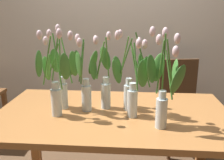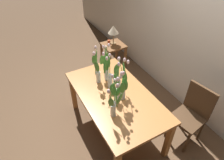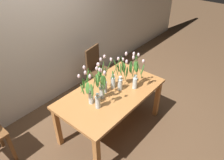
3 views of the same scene
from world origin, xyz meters
name	(u,v)px [view 2 (image 2 of 3)]	position (x,y,z in m)	size (l,w,h in m)	color
ground_plane	(115,128)	(0.00, 0.00, 0.00)	(18.00, 18.00, 0.00)	brown
room_wall_rear	(200,32)	(0.00, 1.39, 1.35)	(9.00, 0.10, 2.70)	silver
dining_table	(115,99)	(0.00, 0.00, 0.65)	(1.60, 0.90, 0.74)	#B7753D
tulip_vase_0	(114,102)	(0.31, -0.20, 0.98)	(0.24, 0.20, 0.58)	silver
tulip_vase_1	(109,76)	(-0.20, 0.01, 0.93)	(0.15, 0.15, 0.53)	silver
tulip_vase_2	(119,78)	(-0.08, 0.09, 0.95)	(0.18, 0.14, 0.53)	silver
tulip_vase_3	(117,91)	(0.14, -0.06, 0.95)	(0.28, 0.20, 0.58)	silver
tulip_vase_4	(97,71)	(-0.37, -0.09, 0.93)	(0.24, 0.13, 0.57)	silver
tulip_vase_5	(106,66)	(-0.38, 0.05, 0.97)	(0.29, 0.19, 0.58)	silver
tulip_vase_6	(123,88)	(0.12, 0.05, 0.94)	(0.28, 0.23, 0.55)	silver
dining_chair	(192,112)	(0.63, 0.88, 0.52)	(0.46, 0.46, 0.93)	#4C331E
side_table	(113,49)	(-1.52, 0.82, 0.43)	(0.44, 0.44, 0.55)	brown
table_lamp	(113,30)	(-1.57, 0.84, 0.86)	(0.22, 0.22, 0.40)	olive
pillar_candle	(109,42)	(-1.62, 0.76, 0.59)	(0.06, 0.06, 0.07)	#CC4C23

